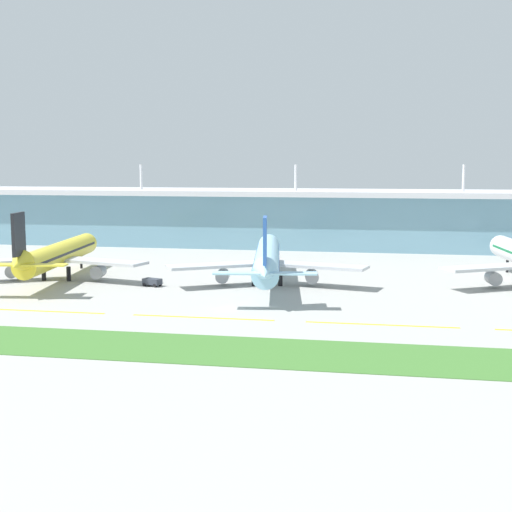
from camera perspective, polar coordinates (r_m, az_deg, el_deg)
name	(u,v)px	position (r m, az deg, el deg)	size (l,w,h in m)	color
ground_plane	(228,309)	(146.18, -2.26, -4.25)	(600.00, 600.00, 0.00)	#9E9E99
terminal_building	(297,218)	(254.68, 3.32, 3.06)	(288.00, 34.00, 29.10)	#6693A8
airliner_near	(57,255)	(188.29, -15.55, 0.10)	(48.39, 59.51, 18.90)	yellow
airliner_middle	(267,259)	(173.93, 0.90, -0.21)	(48.24, 68.40, 18.90)	#9ED1EA
taxiway_stripe_mid_west	(39,311)	(150.63, -16.93, -4.21)	(28.00, 0.70, 0.04)	yellow
taxiway_stripe_centre	(203,318)	(138.46, -4.28, -4.92)	(28.00, 0.70, 0.04)	yellow
taxiway_stripe_mid_east	(382,325)	(134.04, 9.98, -5.42)	(28.00, 0.70, 0.04)	yellow
grass_verge	(184,348)	(116.26, -5.73, -7.32)	(300.00, 18.00, 0.10)	#3D702D
pushback_tug	(152,282)	(174.59, -8.28, -2.04)	(4.92, 3.63, 1.85)	#333842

